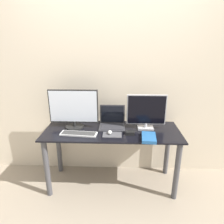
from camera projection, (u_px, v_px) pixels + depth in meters
ground_plane at (111, 200)px, 2.30m from camera, size 12.00×12.00×0.00m
wall_back at (113, 81)px, 2.50m from camera, size 7.00×0.05×2.50m
desk at (112, 142)px, 2.38m from camera, size 1.58×0.59×0.74m
monitor_left at (74, 109)px, 2.33m from camera, size 0.58×0.22×0.47m
monitor_right at (146, 112)px, 2.31m from camera, size 0.45×0.13×0.42m
laptop at (113, 122)px, 2.42m from camera, size 0.30×0.25×0.25m
keyboard at (79, 134)px, 2.23m from camera, size 0.42×0.16×0.02m
mousepad at (112, 134)px, 2.23m from camera, size 0.21×0.16×0.00m
mouse at (110, 132)px, 2.23m from camera, size 0.05×0.07×0.04m
book at (149, 138)px, 2.12m from camera, size 0.17×0.25×0.03m
power_brick at (130, 133)px, 2.23m from camera, size 0.10×0.08×0.04m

